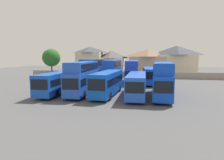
# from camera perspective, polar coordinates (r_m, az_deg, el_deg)

# --- Properties ---
(ground) EXTENTS (140.00, 140.00, 0.00)m
(ground) POSITION_cam_1_polar(r_m,az_deg,el_deg) (46.43, 3.40, -0.16)
(ground) COLOR #4C4C4F
(depot_boundary_wall) EXTENTS (56.00, 0.50, 1.80)m
(depot_boundary_wall) POSITION_cam_1_polar(r_m,az_deg,el_deg) (52.29, 4.24, 1.62)
(depot_boundary_wall) COLOR gray
(depot_boundary_wall) RESTS_ON ground
(bus_1) EXTENTS (2.91, 12.08, 3.33)m
(bus_1) POSITION_cam_1_polar(r_m,az_deg,el_deg) (31.36, -15.54, -0.30)
(bus_1) COLOR blue
(bus_1) RESTS_ON ground
(bus_2) EXTENTS (2.98, 11.35, 4.97)m
(bus_2) POSITION_cam_1_polar(r_m,az_deg,el_deg) (29.89, -8.66, 1.25)
(bus_2) COLOR blue
(bus_2) RESTS_ON ground
(bus_3) EXTENTS (3.09, 11.02, 3.53)m
(bus_3) POSITION_cam_1_polar(r_m,az_deg,el_deg) (28.45, -1.31, -0.55)
(bus_3) COLOR blue
(bus_3) RESTS_ON ground
(bus_4) EXTENTS (2.71, 11.26, 3.29)m
(bus_4) POSITION_cam_1_polar(r_m,az_deg,el_deg) (27.76, 7.39, -1.06)
(bus_4) COLOR blue
(bus_4) RESTS_ON ground
(bus_5) EXTENTS (3.09, 11.11, 4.95)m
(bus_5) POSITION_cam_1_polar(r_m,az_deg,el_deg) (27.95, 14.99, 0.68)
(bus_5) COLOR blue
(bus_5) RESTS_ON ground
(bus_6) EXTENTS (2.97, 11.66, 5.18)m
(bus_6) POSITION_cam_1_polar(r_m,az_deg,el_deg) (43.32, -5.73, 3.18)
(bus_6) COLOR #0D3FBE
(bus_6) RESTS_ON ground
(bus_7) EXTENTS (2.55, 11.34, 5.01)m
(bus_7) POSITION_cam_1_polar(r_m,az_deg,el_deg) (42.88, 0.23, 3.05)
(bus_7) COLOR blue
(bus_7) RESTS_ON ground
(bus_8) EXTENTS (3.03, 11.78, 4.91)m
(bus_8) POSITION_cam_1_polar(r_m,az_deg,el_deg) (42.34, 6.08, 2.89)
(bus_8) COLOR blue
(bus_8) RESTS_ON ground
(bus_9) EXTENTS (3.24, 11.12, 3.41)m
(bus_9) POSITION_cam_1_polar(r_m,az_deg,el_deg) (41.56, 11.25, 1.59)
(bus_9) COLOR blue
(bus_9) RESTS_ON ground
(house_terrace_left) EXTENTS (8.21, 7.29, 9.04)m
(house_terrace_left) POSITION_cam_1_polar(r_m,az_deg,el_deg) (62.63, -6.51, 5.85)
(house_terrace_left) COLOR beige
(house_terrace_left) RESTS_ON ground
(house_terrace_centre) EXTENTS (8.08, 7.48, 7.69)m
(house_terrace_centre) POSITION_cam_1_polar(r_m,az_deg,el_deg) (61.92, -0.13, 5.26)
(house_terrace_centre) COLOR silver
(house_terrace_centre) RESTS_ON ground
(house_terrace_right) EXTENTS (11.20, 8.38, 8.01)m
(house_terrace_right) POSITION_cam_1_polar(r_m,az_deg,el_deg) (59.81, 10.62, 5.24)
(house_terrace_right) COLOR tan
(house_terrace_right) RESTS_ON ground
(house_terrace_far_right) EXTENTS (11.40, 7.85, 9.05)m
(house_terrace_far_right) POSITION_cam_1_polar(r_m,az_deg,el_deg) (60.72, 18.70, 5.52)
(house_terrace_far_right) COLOR beige
(house_terrace_far_right) RESTS_ON ground
(tree_left_of_lot) EXTENTS (4.85, 4.85, 7.95)m
(tree_left_of_lot) POSITION_cam_1_polar(r_m,az_deg,el_deg) (55.31, -17.72, 6.37)
(tree_left_of_lot) COLOR brown
(tree_left_of_lot) RESTS_ON ground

